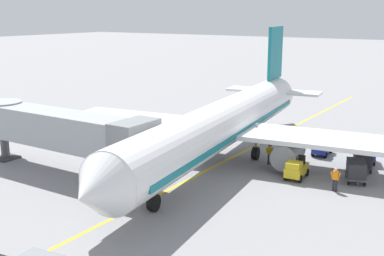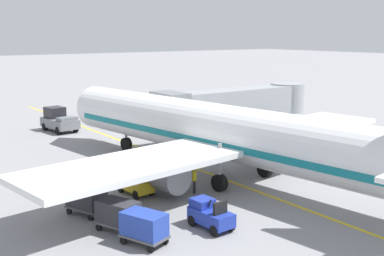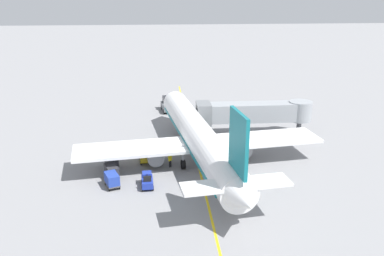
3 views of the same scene
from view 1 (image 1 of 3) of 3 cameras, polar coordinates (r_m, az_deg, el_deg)
ground_plane at (r=39.32m, az=2.45°, el=-4.60°), size 400.00×400.00×0.00m
gate_lead_in_line at (r=39.32m, az=2.45°, el=-4.59°), size 0.24×80.00×0.01m
parked_airliner at (r=40.04m, az=3.61°, el=0.44°), size 30.43×37.32×10.63m
jet_bridge at (r=38.45m, az=-15.19°, el=-0.13°), size 16.85×3.50×4.98m
baggage_tug_lead at (r=43.99m, az=14.87°, el=-2.13°), size 1.40×2.56×1.62m
baggage_tug_trailing at (r=37.39m, az=12.03°, el=-4.70°), size 1.45×2.58×1.62m
baggage_cart_front at (r=37.69m, az=18.53°, el=-4.59°), size 1.98×2.96×1.58m
baggage_cart_second_in_train at (r=40.67m, az=19.21°, el=-3.35°), size 1.98×2.96×1.58m
baggage_cart_third_in_train at (r=42.78m, az=19.62°, el=-2.57°), size 1.98×2.96×1.58m
ground_crew_wing_walker at (r=40.27m, az=9.02°, el=-2.90°), size 0.59×0.56×1.69m
ground_crew_loader at (r=35.33m, az=16.33°, el=-5.62°), size 0.72×0.24×1.69m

